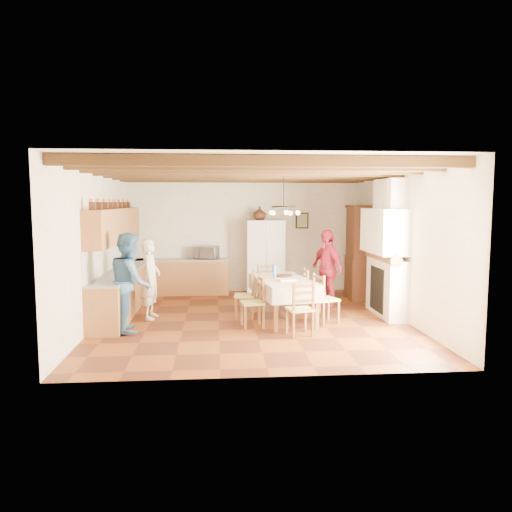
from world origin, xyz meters
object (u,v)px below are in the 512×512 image
at_px(dining_table, 283,283).
at_px(refrigerator, 265,257).
at_px(chair_end_near, 300,308).
at_px(chair_end_far, 268,287).
at_px(person_woman_red, 327,268).
at_px(chair_right_near, 326,298).
at_px(chair_left_far, 244,295).
at_px(microwave, 206,253).
at_px(person_man, 150,279).
at_px(chair_left_near, 252,302).
at_px(hutch, 359,252).
at_px(chair_right_far, 314,292).
at_px(person_woman_blue, 130,282).

bearing_deg(dining_table, refrigerator, 91.22).
xyz_separation_m(chair_end_near, chair_end_far, (-0.33, 2.25, 0.00)).
relative_size(chair_end_far, person_woman_red, 0.55).
bearing_deg(chair_right_near, chair_left_far, 51.96).
relative_size(chair_right_near, microwave, 1.68).
xyz_separation_m(chair_end_near, microwave, (-1.70, 4.12, 0.58)).
bearing_deg(person_man, chair_left_near, -106.78).
distance_m(chair_left_near, microwave, 3.64).
bearing_deg(dining_table, chair_left_near, -143.92).
bearing_deg(hutch, refrigerator, 165.83).
relative_size(dining_table, person_woman_red, 1.17).
distance_m(dining_table, chair_left_near, 0.84).
distance_m(refrigerator, hutch, 2.35).
bearing_deg(person_woman_red, chair_left_far, -86.86).
distance_m(hutch, chair_left_far, 3.50).
bearing_deg(chair_left_far, chair_end_far, 152.98).
xyz_separation_m(hutch, chair_right_far, (-1.43, -1.66, -0.65)).
bearing_deg(refrigerator, chair_end_near, -84.80).
relative_size(refrigerator, chair_end_near, 1.96).
xyz_separation_m(hutch, person_woman_blue, (-5.02, -2.68, -0.23)).
relative_size(dining_table, chair_end_near, 2.11).
height_order(refrigerator, person_man, refrigerator).
bearing_deg(person_woman_blue, chair_left_far, -81.30).
bearing_deg(dining_table, hutch, 44.67).
height_order(chair_right_near, microwave, microwave).
relative_size(chair_left_near, chair_left_far, 1.00).
bearing_deg(refrigerator, chair_right_far, -70.32).
bearing_deg(hutch, chair_right_near, -113.54).
height_order(dining_table, chair_right_far, chair_right_far).
bearing_deg(chair_end_far, chair_right_far, -49.17).
bearing_deg(person_woman_blue, chair_end_far, -70.04).
distance_m(chair_left_near, chair_end_near, 1.02).
height_order(chair_right_near, chair_end_near, same).
bearing_deg(chair_right_near, chair_end_far, 15.27).
relative_size(chair_left_far, chair_end_near, 1.00).
relative_size(person_man, person_woman_blue, 0.90).
relative_size(chair_right_near, chair_end_near, 1.00).
bearing_deg(chair_right_far, dining_table, 122.03).
distance_m(chair_end_far, person_woman_red, 1.38).
distance_m(chair_left_near, chair_end_far, 1.68).
bearing_deg(person_man, microwave, -16.06).
xyz_separation_m(person_woman_blue, microwave, (1.32, 3.57, 0.16)).
bearing_deg(chair_left_far, person_woman_red, 122.15).
distance_m(refrigerator, chair_end_far, 1.84).
xyz_separation_m(chair_left_far, microwave, (-0.81, 2.76, 0.58)).
bearing_deg(chair_right_near, hutch, -49.24).
xyz_separation_m(chair_end_near, person_woman_red, (1.00, 2.31, 0.39)).
height_order(refrigerator, chair_end_near, refrigerator).
distance_m(hutch, person_man, 5.09).
bearing_deg(chair_end_far, refrigerator, 74.45).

